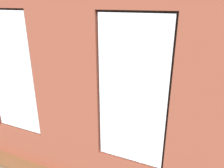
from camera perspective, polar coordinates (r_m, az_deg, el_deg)
name	(u,v)px	position (r m, az deg, el deg)	size (l,w,h in m)	color
ground_plane	(121,115)	(6.33, 2.39, -8.19)	(6.41, 5.73, 0.10)	brown
brick_wall_with_windows	(66,90)	(3.59, -11.81, -1.46)	(5.81, 0.30, 3.44)	brown
white_wall_right	(31,47)	(7.05, -20.46, 8.93)	(0.10, 4.73, 3.44)	silver
couch_by_window	(96,141)	(4.66, -4.24, -14.57)	(2.05, 0.87, 0.80)	black
couch_left	(206,116)	(6.01, 23.35, -7.64)	(1.02, 2.05, 0.80)	black
coffee_table	(108,101)	(6.22, -0.96, -4.53)	(1.24, 0.77, 0.41)	#A87547
cup_ceramic	(95,97)	(6.23, -4.51, -3.52)	(0.08, 0.08, 0.09)	#B23D38
candle_jar	(108,98)	(6.17, -0.96, -3.62)	(0.08, 0.08, 0.11)	#B7333D
table_plant_small	(105,94)	(6.29, -1.88, -2.57)	(0.12, 0.12, 0.21)	beige
remote_silver	(110,101)	(6.06, -0.61, -4.57)	(0.05, 0.17, 0.02)	#B2B2B7
remote_gray	(121,99)	(6.18, 2.43, -4.05)	(0.05, 0.17, 0.02)	#59595B
media_console	(52,90)	(7.54, -15.42, -1.41)	(1.28, 0.42, 0.52)	black
tv_flatscreen	(50,72)	(7.34, -15.85, 2.99)	(1.03, 0.20, 0.70)	black
papasan_chair	(108,76)	(7.96, -0.99, 1.99)	(1.11, 1.11, 0.70)	olive
potted_plant_mid_room_small	(156,94)	(6.63, 11.52, -2.50)	(0.33, 0.33, 0.68)	beige
potted_plant_beside_window_right	(11,116)	(5.76, -24.79, -7.50)	(0.67, 0.80, 1.19)	#9E5638
potted_plant_corner_far_left	(215,161)	(4.04, 25.30, -17.73)	(0.73, 0.73, 0.96)	brown
potted_plant_by_left_couch	(194,89)	(7.29, 20.68, -1.31)	(0.42, 0.42, 0.64)	beige
potted_plant_foreground_right	(84,67)	(8.51, -7.30, 4.55)	(0.75, 0.75, 0.99)	#9E5638
potted_plant_between_couches	(170,147)	(4.19, 14.95, -15.67)	(0.87, 0.79, 1.01)	brown
potted_plant_near_tv	(42,94)	(6.31, -17.91, -2.42)	(0.78, 0.78, 0.95)	beige
potted_plant_corner_near_left	(214,86)	(7.47, 25.09, -0.53)	(0.59, 0.59, 0.86)	#9E5638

